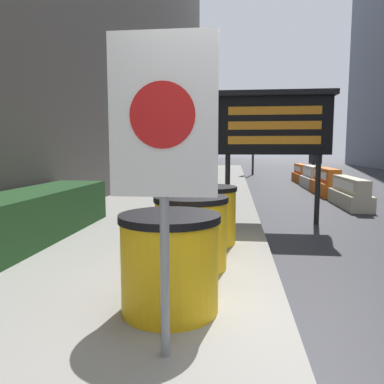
% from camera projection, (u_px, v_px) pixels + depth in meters
% --- Properties ---
extents(ground_plane, '(120.00, 120.00, 0.00)m').
position_uv_depth(ground_plane, '(301.00, 360.00, 2.64)').
color(ground_plane, '#2D2D33').
extents(sidewalk_left, '(4.04, 56.00, 0.15)m').
position_uv_depth(sidewalk_left, '(31.00, 334.00, 2.86)').
color(sidewalk_left, gray).
rests_on(sidewalk_left, ground_plane).
extents(hedge_strip, '(0.90, 4.01, 0.71)m').
position_uv_depth(hedge_strip, '(28.00, 217.00, 5.39)').
color(hedge_strip, '#1E421E').
rests_on(hedge_strip, sidewalk_left).
extents(barrel_drum_foreground, '(0.83, 0.83, 0.81)m').
position_uv_depth(barrel_drum_foreground, '(170.00, 262.00, 3.06)').
color(barrel_drum_foreground, yellow).
rests_on(barrel_drum_foreground, sidewalk_left).
extents(barrel_drum_middle, '(0.83, 0.83, 0.81)m').
position_uv_depth(barrel_drum_middle, '(191.00, 232.00, 4.18)').
color(barrel_drum_middle, yellow).
rests_on(barrel_drum_middle, sidewalk_left).
extents(barrel_drum_back, '(0.83, 0.83, 0.81)m').
position_uv_depth(barrel_drum_back, '(207.00, 215.00, 5.28)').
color(barrel_drum_back, yellow).
rests_on(barrel_drum_back, sidewalk_left).
extents(warning_sign, '(0.66, 0.08, 2.02)m').
position_uv_depth(warning_sign, '(163.00, 137.00, 2.25)').
color(warning_sign, gray).
rests_on(warning_sign, sidewalk_left).
extents(message_board, '(2.32, 0.36, 2.59)m').
position_uv_depth(message_board, '(274.00, 125.00, 7.28)').
color(message_board, black).
rests_on(message_board, ground_plane).
extents(jersey_barrier_cream, '(0.56, 2.16, 0.75)m').
position_uv_depth(jersey_barrier_cream, '(350.00, 194.00, 9.55)').
color(jersey_barrier_cream, beige).
rests_on(jersey_barrier_cream, ground_plane).
extents(jersey_barrier_orange_near, '(0.63, 2.03, 0.86)m').
position_uv_depth(jersey_barrier_orange_near, '(326.00, 183.00, 12.00)').
color(jersey_barrier_orange_near, orange).
rests_on(jersey_barrier_orange_near, ground_plane).
extents(jersey_barrier_white, '(0.62, 2.02, 0.83)m').
position_uv_depth(jersey_barrier_white, '(312.00, 178.00, 14.17)').
color(jersey_barrier_white, silver).
rests_on(jersey_barrier_white, ground_plane).
extents(jersey_barrier_orange_far, '(0.55, 2.02, 0.80)m').
position_uv_depth(jersey_barrier_orange_far, '(301.00, 174.00, 16.53)').
color(jersey_barrier_orange_far, orange).
rests_on(jersey_barrier_orange_far, ground_plane).
extents(traffic_cone_near, '(0.39, 0.39, 0.70)m').
position_uv_depth(traffic_cone_near, '(335.00, 176.00, 15.48)').
color(traffic_cone_near, black).
rests_on(traffic_cone_near, ground_plane).
extents(traffic_light_near_curb, '(0.28, 0.45, 4.48)m').
position_uv_depth(traffic_light_near_curb, '(254.00, 117.00, 20.76)').
color(traffic_light_near_curb, '#2D2D30').
rests_on(traffic_light_near_curb, ground_plane).
extents(pedestrian_worker, '(0.54, 0.45, 1.76)m').
position_uv_depth(pedestrian_worker, '(315.00, 159.00, 15.70)').
color(pedestrian_worker, '#333338').
rests_on(pedestrian_worker, ground_plane).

